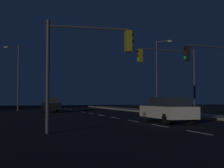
{
  "coord_description": "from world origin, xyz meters",
  "views": [
    {
      "loc": [
        -7.89,
        -3.84,
        1.46
      ],
      "look_at": [
        0.97,
        24.97,
        2.79
      ],
      "focal_mm": 53.96,
      "sensor_mm": 36.0,
      "label": 1
    }
  ],
  "objects_px": {
    "car": "(168,109)",
    "car_oncoming": "(51,105)",
    "street_lamp_corner": "(159,69)",
    "traffic_light_far_center": "(170,67)",
    "traffic_light_near_left": "(88,54)",
    "traffic_light_overhead_east": "(209,65)",
    "street_lamp_across_street": "(16,72)"
  },
  "relations": [
    {
      "from": "car_oncoming",
      "to": "street_lamp_corner",
      "type": "bearing_deg",
      "value": -20.17
    },
    {
      "from": "car_oncoming",
      "to": "street_lamp_across_street",
      "type": "bearing_deg",
      "value": 126.81
    },
    {
      "from": "street_lamp_corner",
      "to": "traffic_light_near_left",
      "type": "bearing_deg",
      "value": -122.99
    },
    {
      "from": "street_lamp_corner",
      "to": "traffic_light_overhead_east",
      "type": "bearing_deg",
      "value": -101.84
    },
    {
      "from": "car",
      "to": "car_oncoming",
      "type": "bearing_deg",
      "value": 104.61
    },
    {
      "from": "car_oncoming",
      "to": "traffic_light_near_left",
      "type": "distance_m",
      "value": 22.93
    },
    {
      "from": "car",
      "to": "street_lamp_corner",
      "type": "distance_m",
      "value": 16.17
    },
    {
      "from": "car_oncoming",
      "to": "traffic_light_overhead_east",
      "type": "bearing_deg",
      "value": -65.68
    },
    {
      "from": "car",
      "to": "traffic_light_near_left",
      "type": "relative_size",
      "value": 0.92
    },
    {
      "from": "car",
      "to": "traffic_light_far_center",
      "type": "relative_size",
      "value": 0.83
    },
    {
      "from": "traffic_light_overhead_east",
      "to": "traffic_light_near_left",
      "type": "bearing_deg",
      "value": -152.38
    },
    {
      "from": "street_lamp_across_street",
      "to": "street_lamp_corner",
      "type": "bearing_deg",
      "value": -31.21
    },
    {
      "from": "traffic_light_overhead_east",
      "to": "street_lamp_corner",
      "type": "height_order",
      "value": "street_lamp_corner"
    },
    {
      "from": "car",
      "to": "traffic_light_far_center",
      "type": "bearing_deg",
      "value": 61.62
    },
    {
      "from": "traffic_light_far_center",
      "to": "traffic_light_near_left",
      "type": "height_order",
      "value": "traffic_light_far_center"
    },
    {
      "from": "street_lamp_corner",
      "to": "street_lamp_across_street",
      "type": "bearing_deg",
      "value": 148.79
    },
    {
      "from": "traffic_light_far_center",
      "to": "car_oncoming",
      "type": "bearing_deg",
      "value": 118.49
    },
    {
      "from": "traffic_light_near_left",
      "to": "traffic_light_overhead_east",
      "type": "xyz_separation_m",
      "value": [
        9.24,
        4.83,
        0.25
      ]
    },
    {
      "from": "traffic_light_overhead_east",
      "to": "street_lamp_corner",
      "type": "bearing_deg",
      "value": 78.16
    },
    {
      "from": "traffic_light_far_center",
      "to": "street_lamp_across_street",
      "type": "bearing_deg",
      "value": 120.81
    },
    {
      "from": "traffic_light_near_left",
      "to": "traffic_light_overhead_east",
      "type": "height_order",
      "value": "traffic_light_overhead_east"
    },
    {
      "from": "traffic_light_near_left",
      "to": "car",
      "type": "bearing_deg",
      "value": 35.83
    },
    {
      "from": "car",
      "to": "car_oncoming",
      "type": "height_order",
      "value": "same"
    },
    {
      "from": "traffic_light_far_center",
      "to": "traffic_light_near_left",
      "type": "bearing_deg",
      "value": -133.19
    },
    {
      "from": "traffic_light_overhead_east",
      "to": "street_lamp_corner",
      "type": "relative_size",
      "value": 0.66
    },
    {
      "from": "traffic_light_far_center",
      "to": "traffic_light_near_left",
      "type": "xyz_separation_m",
      "value": [
        -8.55,
        -9.1,
        -0.53
      ]
    },
    {
      "from": "traffic_light_far_center",
      "to": "traffic_light_overhead_east",
      "type": "distance_m",
      "value": 4.33
    },
    {
      "from": "traffic_light_far_center",
      "to": "street_lamp_corner",
      "type": "distance_m",
      "value": 10.29
    },
    {
      "from": "car",
      "to": "traffic_light_far_center",
      "type": "distance_m",
      "value": 6.29
    },
    {
      "from": "traffic_light_far_center",
      "to": "street_lamp_corner",
      "type": "height_order",
      "value": "street_lamp_corner"
    },
    {
      "from": "traffic_light_overhead_east",
      "to": "street_lamp_across_street",
      "type": "bearing_deg",
      "value": 117.23
    },
    {
      "from": "car_oncoming",
      "to": "street_lamp_across_street",
      "type": "xyz_separation_m",
      "value": [
        -3.6,
        4.81,
        3.82
      ]
    }
  ]
}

